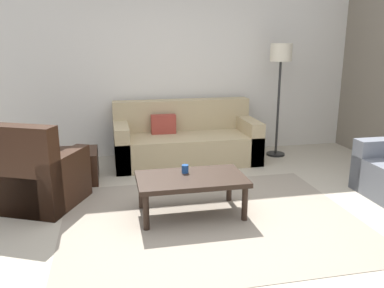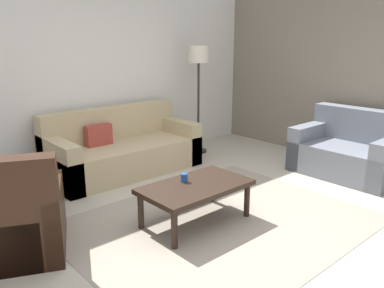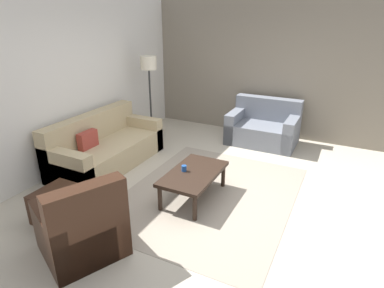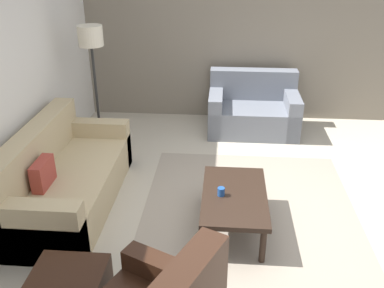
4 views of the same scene
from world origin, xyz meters
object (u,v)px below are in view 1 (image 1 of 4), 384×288
at_px(ottoman, 76,166).
at_px(lamp_standing, 281,64).
at_px(coffee_table, 191,181).
at_px(couch_main, 185,141).
at_px(armchair_leather, 36,180).
at_px(cup, 185,169).

distance_m(ottoman, lamp_standing, 3.28).
relative_size(coffee_table, lamp_standing, 0.64).
relative_size(couch_main, ottoman, 3.71).
xyz_separation_m(couch_main, lamp_standing, (1.45, -0.04, 1.11)).
xyz_separation_m(ottoman, coffee_table, (1.24, -1.28, 0.16)).
distance_m(couch_main, lamp_standing, 1.83).
bearing_deg(armchair_leather, coffee_table, -18.57).
bearing_deg(lamp_standing, ottoman, -168.98).
distance_m(ottoman, coffee_table, 1.79).
height_order(armchair_leather, coffee_table, armchair_leather).
height_order(armchair_leather, lamp_standing, lamp_standing).
relative_size(ottoman, cup, 6.59).
height_order(coffee_table, cup, cup).
relative_size(couch_main, lamp_standing, 1.22).
xyz_separation_m(armchair_leather, lamp_standing, (3.34, 1.33, 1.10)).
bearing_deg(armchair_leather, cup, -14.44).
xyz_separation_m(armchair_leather, coffee_table, (1.59, -0.53, 0.05)).
distance_m(armchair_leather, lamp_standing, 3.76).
xyz_separation_m(couch_main, ottoman, (-1.54, -0.62, -0.10)).
distance_m(ottoman, cup, 1.68).
distance_m(cup, lamp_standing, 2.67).
bearing_deg(lamp_standing, couch_main, 178.37).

